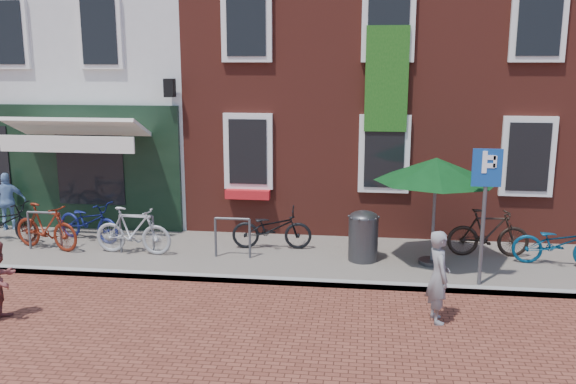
# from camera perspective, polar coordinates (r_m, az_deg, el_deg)

# --- Properties ---
(ground) EXTENTS (80.00, 80.00, 0.00)m
(ground) POSITION_cam_1_polar(r_m,az_deg,el_deg) (11.57, -8.85, -8.19)
(ground) COLOR brown
(sidewalk) EXTENTS (24.00, 3.00, 0.10)m
(sidewalk) POSITION_cam_1_polar(r_m,az_deg,el_deg) (12.71, -2.62, -5.94)
(sidewalk) COLOR slate
(sidewalk) RESTS_ON ground
(building_stucco) EXTENTS (8.00, 8.00, 9.00)m
(building_stucco) POSITION_cam_1_polar(r_m,az_deg,el_deg) (19.21, -18.13, 13.04)
(building_stucco) COLOR silver
(building_stucco) RESTS_ON ground
(building_brick_mid) EXTENTS (6.00, 8.00, 10.00)m
(building_brick_mid) POSITION_cam_1_polar(r_m,az_deg,el_deg) (17.47, 3.80, 15.39)
(building_brick_mid) COLOR maroon
(building_brick_mid) RESTS_ON ground
(building_brick_right) EXTENTS (6.00, 8.00, 10.00)m
(building_brick_right) POSITION_cam_1_polar(r_m,az_deg,el_deg) (18.11, 23.76, 14.32)
(building_brick_right) COLOR maroon
(building_brick_right) RESTS_ON ground
(litter_bin) EXTENTS (0.58, 0.58, 1.07)m
(litter_bin) POSITION_cam_1_polar(r_m,az_deg,el_deg) (12.21, 7.00, -3.82)
(litter_bin) COLOR #393A3D
(litter_bin) RESTS_ON sidewalk
(parking_sign) EXTENTS (0.50, 0.08, 2.43)m
(parking_sign) POSITION_cam_1_polar(r_m,az_deg,el_deg) (11.06, 17.83, -0.09)
(parking_sign) COLOR #4C4C4F
(parking_sign) RESTS_ON sidewalk
(parasol) EXTENTS (2.34, 2.34, 2.19)m
(parasol) POSITION_cam_1_polar(r_m,az_deg,el_deg) (11.94, 13.60, 2.44)
(parasol) COLOR #4C4C4F
(parasol) RESTS_ON sidewalk
(woman) EXTENTS (0.44, 0.59, 1.46)m
(woman) POSITION_cam_1_polar(r_m,az_deg,el_deg) (9.81, 13.79, -7.63)
(woman) COLOR gray
(woman) RESTS_ON ground
(cafe_person) EXTENTS (0.85, 0.64, 1.35)m
(cafe_person) POSITION_cam_1_polar(r_m,az_deg,el_deg) (15.74, -24.56, -0.79)
(cafe_person) COLOR #7096C5
(cafe_person) RESTS_ON sidewalk
(bicycle_0) EXTENTS (1.74, 0.81, 0.88)m
(bicycle_0) POSITION_cam_1_polar(r_m,az_deg,el_deg) (14.84, -24.82, -2.47)
(bicycle_0) COLOR black
(bicycle_0) RESTS_ON sidewalk
(bicycle_1) EXTENTS (1.69, 0.88, 0.98)m
(bicycle_1) POSITION_cam_1_polar(r_m,az_deg,el_deg) (13.81, -21.54, -3.00)
(bicycle_1) COLOR #601A0C
(bicycle_1) RESTS_ON sidewalk
(bicycle_2) EXTENTS (1.77, 1.11, 0.88)m
(bicycle_2) POSITION_cam_1_polar(r_m,az_deg,el_deg) (14.18, -18.00, -2.57)
(bicycle_2) COLOR #111855
(bicycle_2) RESTS_ON sidewalk
(bicycle_3) EXTENTS (1.65, 0.56, 0.98)m
(bicycle_3) POSITION_cam_1_polar(r_m,az_deg,el_deg) (12.94, -14.18, -3.49)
(bicycle_3) COLOR #98989A
(bicycle_3) RESTS_ON sidewalk
(bicycle_4) EXTENTS (1.72, 0.73, 0.88)m
(bicycle_4) POSITION_cam_1_polar(r_m,az_deg,el_deg) (12.92, -1.51, -3.37)
(bicycle_4) COLOR black
(bicycle_4) RESTS_ON sidewalk
(bicycle_5) EXTENTS (1.64, 0.53, 0.98)m
(bicycle_5) POSITION_cam_1_polar(r_m,az_deg,el_deg) (13.03, 18.10, -3.63)
(bicycle_5) COLOR black
(bicycle_5) RESTS_ON sidewalk
(bicycle_6) EXTENTS (1.74, 0.83, 0.88)m
(bicycle_6) POSITION_cam_1_polar(r_m,az_deg,el_deg) (12.94, 23.78, -4.39)
(bicycle_6) COLOR navy
(bicycle_6) RESTS_ON sidewalk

